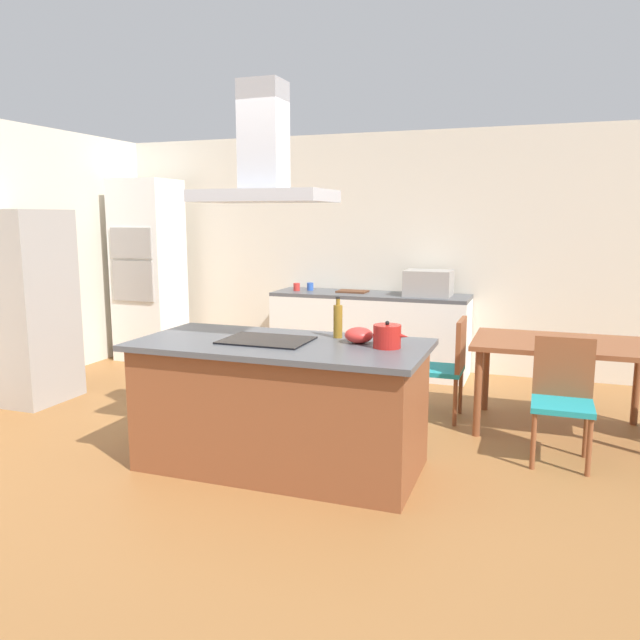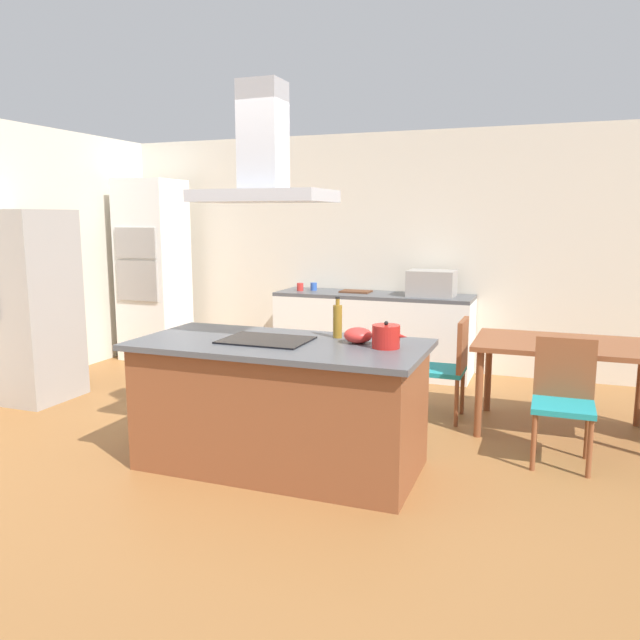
{
  "view_description": "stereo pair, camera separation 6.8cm",
  "coord_description": "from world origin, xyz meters",
  "px_view_note": "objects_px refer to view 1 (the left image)",
  "views": [
    {
      "loc": [
        1.68,
        -3.87,
        1.75
      ],
      "look_at": [
        0.15,
        0.4,
        1.0
      ],
      "focal_mm": 34.96,
      "sensor_mm": 36.0,
      "label": 1
    },
    {
      "loc": [
        1.74,
        -3.85,
        1.75
      ],
      "look_at": [
        0.15,
        0.4,
        1.0
      ],
      "focal_mm": 34.96,
      "sensor_mm": 36.0,
      "label": 2
    }
  ],
  "objects_px": {
    "dining_table": "(562,352)",
    "chair_facing_island": "(563,392)",
    "olive_oil_bottle": "(338,320)",
    "coffee_mug_blue": "(310,287)",
    "range_hood": "(264,164)",
    "mixing_bowl": "(359,335)",
    "refrigerator": "(21,306)",
    "cooktop": "(266,340)",
    "coffee_mug_red": "(297,287)",
    "tea_kettle": "(387,336)",
    "countertop_microwave": "(428,283)",
    "cutting_board": "(353,291)",
    "wall_oven_stack": "(149,270)",
    "chair_at_left_end": "(448,362)"
  },
  "relations": [
    {
      "from": "dining_table",
      "to": "chair_facing_island",
      "type": "relative_size",
      "value": 1.57
    },
    {
      "from": "olive_oil_bottle",
      "to": "coffee_mug_blue",
      "type": "height_order",
      "value": "olive_oil_bottle"
    },
    {
      "from": "range_hood",
      "to": "mixing_bowl",
      "type": "bearing_deg",
      "value": 14.06
    },
    {
      "from": "refrigerator",
      "to": "dining_table",
      "type": "xyz_separation_m",
      "value": [
        4.84,
        0.77,
        -0.24
      ]
    },
    {
      "from": "cooktop",
      "to": "mixing_bowl",
      "type": "relative_size",
      "value": 3.06
    },
    {
      "from": "coffee_mug_red",
      "to": "refrigerator",
      "type": "height_order",
      "value": "refrigerator"
    },
    {
      "from": "tea_kettle",
      "to": "countertop_microwave",
      "type": "relative_size",
      "value": 0.47
    },
    {
      "from": "mixing_bowl",
      "to": "dining_table",
      "type": "distance_m",
      "value": 1.9
    },
    {
      "from": "olive_oil_bottle",
      "to": "cutting_board",
      "type": "distance_m",
      "value": 2.73
    },
    {
      "from": "countertop_microwave",
      "to": "wall_oven_stack",
      "type": "bearing_deg",
      "value": -176.09
    },
    {
      "from": "coffee_mug_blue",
      "to": "cutting_board",
      "type": "height_order",
      "value": "coffee_mug_blue"
    },
    {
      "from": "mixing_bowl",
      "to": "dining_table",
      "type": "bearing_deg",
      "value": 44.35
    },
    {
      "from": "chair_facing_island",
      "to": "range_hood",
      "type": "bearing_deg",
      "value": -157.73
    },
    {
      "from": "cooktop",
      "to": "chair_at_left_end",
      "type": "height_order",
      "value": "cooktop"
    },
    {
      "from": "tea_kettle",
      "to": "refrigerator",
      "type": "relative_size",
      "value": 0.13
    },
    {
      "from": "coffee_mug_red",
      "to": "range_hood",
      "type": "height_order",
      "value": "range_hood"
    },
    {
      "from": "chair_facing_island",
      "to": "olive_oil_bottle",
      "type": "bearing_deg",
      "value": -161.34
    },
    {
      "from": "countertop_microwave",
      "to": "wall_oven_stack",
      "type": "distance_m",
      "value": 3.43
    },
    {
      "from": "countertop_microwave",
      "to": "coffee_mug_blue",
      "type": "bearing_deg",
      "value": 177.64
    },
    {
      "from": "mixing_bowl",
      "to": "chair_at_left_end",
      "type": "height_order",
      "value": "mixing_bowl"
    },
    {
      "from": "countertop_microwave",
      "to": "mixing_bowl",
      "type": "bearing_deg",
      "value": -89.97
    },
    {
      "from": "mixing_bowl",
      "to": "refrigerator",
      "type": "xyz_separation_m",
      "value": [
        -3.5,
        0.54,
        -0.04
      ]
    },
    {
      "from": "olive_oil_bottle",
      "to": "refrigerator",
      "type": "height_order",
      "value": "refrigerator"
    },
    {
      "from": "countertop_microwave",
      "to": "coffee_mug_blue",
      "type": "height_order",
      "value": "countertop_microwave"
    },
    {
      "from": "olive_oil_bottle",
      "to": "wall_oven_stack",
      "type": "distance_m",
      "value": 4.0
    },
    {
      "from": "tea_kettle",
      "to": "coffee_mug_red",
      "type": "distance_m",
      "value": 3.28
    },
    {
      "from": "chair_at_left_end",
      "to": "range_hood",
      "type": "xyz_separation_m",
      "value": [
        -1.05,
        -1.47,
        1.59
      ]
    },
    {
      "from": "olive_oil_bottle",
      "to": "dining_table",
      "type": "xyz_separation_m",
      "value": [
        1.54,
        1.18,
        -0.36
      ]
    },
    {
      "from": "coffee_mug_blue",
      "to": "chair_at_left_end",
      "type": "distance_m",
      "value": 2.38
    },
    {
      "from": "tea_kettle",
      "to": "olive_oil_bottle",
      "type": "distance_m",
      "value": 0.47
    },
    {
      "from": "mixing_bowl",
      "to": "range_hood",
      "type": "distance_m",
      "value": 1.32
    },
    {
      "from": "cooktop",
      "to": "dining_table",
      "type": "distance_m",
      "value": 2.47
    },
    {
      "from": "mixing_bowl",
      "to": "chair_facing_island",
      "type": "relative_size",
      "value": 0.22
    },
    {
      "from": "coffee_mug_red",
      "to": "range_hood",
      "type": "relative_size",
      "value": 0.1
    },
    {
      "from": "olive_oil_bottle",
      "to": "dining_table",
      "type": "height_order",
      "value": "olive_oil_bottle"
    },
    {
      "from": "chair_at_left_end",
      "to": "olive_oil_bottle",
      "type": "bearing_deg",
      "value": -117.75
    },
    {
      "from": "cooktop",
      "to": "coffee_mug_red",
      "type": "relative_size",
      "value": 6.67
    },
    {
      "from": "tea_kettle",
      "to": "dining_table",
      "type": "xyz_separation_m",
      "value": [
        1.12,
        1.41,
        -0.31
      ]
    },
    {
      "from": "tea_kettle",
      "to": "refrigerator",
      "type": "bearing_deg",
      "value": 170.36
    },
    {
      "from": "coffee_mug_red",
      "to": "coffee_mug_blue",
      "type": "height_order",
      "value": "same"
    },
    {
      "from": "mixing_bowl",
      "to": "cutting_board",
      "type": "bearing_deg",
      "value": 107.55
    },
    {
      "from": "coffee_mug_blue",
      "to": "range_hood",
      "type": "distance_m",
      "value": 3.25
    },
    {
      "from": "coffee_mug_blue",
      "to": "dining_table",
      "type": "distance_m",
      "value": 3.12
    },
    {
      "from": "olive_oil_bottle",
      "to": "tea_kettle",
      "type": "bearing_deg",
      "value": -28.05
    },
    {
      "from": "coffee_mug_blue",
      "to": "wall_oven_stack",
      "type": "bearing_deg",
      "value": -171.79
    },
    {
      "from": "chair_at_left_end",
      "to": "mixing_bowl",
      "type": "bearing_deg",
      "value": -108.1
    },
    {
      "from": "countertop_microwave",
      "to": "coffee_mug_red",
      "type": "bearing_deg",
      "value": -178.62
    },
    {
      "from": "cooktop",
      "to": "tea_kettle",
      "type": "height_order",
      "value": "tea_kettle"
    },
    {
      "from": "cooktop",
      "to": "cutting_board",
      "type": "relative_size",
      "value": 1.76
    },
    {
      "from": "coffee_mug_blue",
      "to": "chair_facing_island",
      "type": "bearing_deg",
      "value": -37.85
    }
  ]
}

